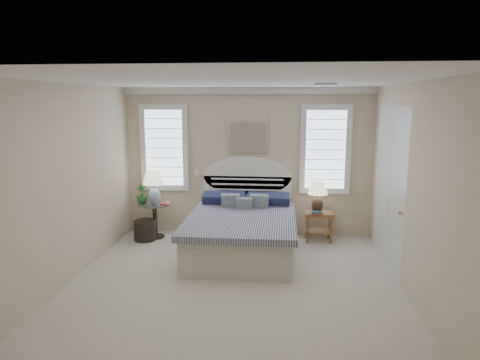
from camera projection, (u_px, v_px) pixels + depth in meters
name	position (u px, v px, depth m)	size (l,w,h in m)	color
floor	(232.00, 290.00, 5.66)	(4.50, 5.00, 0.01)	beige
ceiling	(231.00, 81.00, 5.17)	(4.50, 5.00, 0.01)	white
wall_back	(248.00, 162.00, 7.86)	(4.50, 0.02, 2.70)	beige
wall_left	(62.00, 186.00, 5.63)	(0.02, 5.00, 2.70)	beige
wall_right	(415.00, 194.00, 5.19)	(0.02, 5.00, 2.70)	beige
crown_molding	(248.00, 91.00, 7.58)	(4.50, 0.08, 0.12)	white
hvac_vent	(325.00, 85.00, 5.84)	(0.30, 0.20, 0.02)	#B2B2B2
switch_plate	(197.00, 172.00, 7.97)	(0.08, 0.01, 0.12)	white
window_left	(165.00, 148.00, 7.94)	(0.90, 0.06, 1.60)	silver
window_right	(325.00, 150.00, 7.66)	(0.90, 0.06, 1.60)	silver
painting	(248.00, 137.00, 7.73)	(0.74, 0.04, 0.58)	silver
closet_door	(389.00, 186.00, 6.40)	(0.02, 1.80, 2.40)	silver
bed	(242.00, 229.00, 7.02)	(1.72, 2.28, 1.47)	beige
side_table_left	(155.00, 217.00, 7.76)	(0.56, 0.56, 0.63)	black
nightstand_right	(319.00, 220.00, 7.57)	(0.50, 0.40, 0.53)	brown
floor_pot	(145.00, 230.00, 7.65)	(0.40, 0.40, 0.36)	black
lamp_left	(154.00, 183.00, 7.67)	(0.40, 0.40, 0.62)	silver
lamp_right	(318.00, 193.00, 7.47)	(0.36, 0.36, 0.56)	black
potted_plant	(142.00, 194.00, 7.69)	(0.20, 0.20, 0.36)	#2B6D2F
books_left	(165.00, 204.00, 7.65)	(0.17, 0.13, 0.02)	#A03228
books_right	(317.00, 213.00, 7.39)	(0.19, 0.14, 0.05)	#A03228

